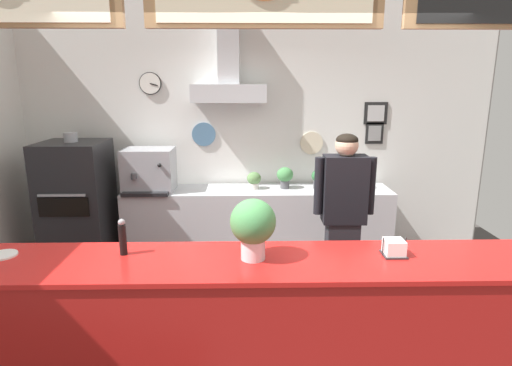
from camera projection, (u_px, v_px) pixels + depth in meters
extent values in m
cube|color=#9E9E99|center=(256.00, 131.00, 5.08)|extent=(5.58, 0.12, 3.04)
cube|color=white|center=(256.00, 132.00, 5.02)|extent=(5.54, 0.01, 3.00)
cylinder|color=black|center=(150.00, 83.00, 4.85)|extent=(0.26, 0.02, 0.26)
cylinder|color=white|center=(150.00, 83.00, 4.84)|extent=(0.24, 0.01, 0.24)
cube|color=black|center=(154.00, 84.00, 4.83)|extent=(0.09, 0.01, 0.04)
cylinder|color=teal|center=(204.00, 134.00, 5.00)|extent=(0.28, 0.02, 0.28)
cylinder|color=beige|center=(312.00, 143.00, 5.05)|extent=(0.27, 0.02, 0.27)
cube|color=black|center=(374.00, 133.00, 5.03)|extent=(0.21, 0.02, 0.25)
cube|color=gray|center=(375.00, 133.00, 5.03)|extent=(0.15, 0.01, 0.18)
cube|color=black|center=(376.00, 113.00, 4.98)|extent=(0.27, 0.02, 0.26)
cube|color=silver|center=(376.00, 113.00, 4.97)|extent=(0.20, 0.01, 0.19)
cube|color=silver|center=(229.00, 93.00, 4.74)|extent=(0.84, 0.35, 0.20)
cube|color=silver|center=(228.00, 42.00, 4.66)|extent=(0.24, 0.24, 0.92)
cube|color=#B21916|center=(265.00, 337.00, 2.69)|extent=(4.41, 0.58, 1.01)
cube|color=red|center=(265.00, 262.00, 2.57)|extent=(4.50, 0.61, 0.03)
cube|color=silver|center=(258.00, 226.00, 4.94)|extent=(3.05, 0.56, 0.90)
cube|color=#9FA1A5|center=(258.00, 249.00, 5.01)|extent=(2.90, 0.52, 0.02)
cube|color=#232326|center=(78.00, 208.00, 4.65)|extent=(0.68, 0.67, 1.47)
cube|color=black|center=(64.00, 207.00, 4.29)|extent=(0.51, 0.02, 0.20)
cube|color=#A3A5AD|center=(61.00, 195.00, 4.24)|extent=(0.48, 0.02, 0.02)
cylinder|color=#A3A5AD|center=(71.00, 137.00, 4.46)|extent=(0.14, 0.14, 0.10)
cube|color=#232328|center=(341.00, 267.00, 3.87)|extent=(0.29, 0.20, 0.88)
cube|color=black|center=(345.00, 189.00, 3.70)|extent=(0.38, 0.23, 0.60)
cylinder|color=black|center=(371.00, 186.00, 3.69)|extent=(0.08, 0.08, 0.51)
cylinder|color=black|center=(319.00, 186.00, 3.69)|extent=(0.08, 0.08, 0.51)
sphere|color=#D8AD8E|center=(347.00, 145.00, 3.61)|extent=(0.20, 0.20, 0.20)
ellipsoid|color=black|center=(347.00, 140.00, 3.60)|extent=(0.19, 0.19, 0.11)
cube|color=#A3A5AD|center=(149.00, 170.00, 4.74)|extent=(0.56, 0.42, 0.48)
cylinder|color=#4C4C51|center=(134.00, 176.00, 4.51)|extent=(0.06, 0.06, 0.06)
cube|color=black|center=(145.00, 194.00, 4.55)|extent=(0.50, 0.10, 0.04)
sphere|color=black|center=(159.00, 165.00, 4.50)|extent=(0.04, 0.04, 0.04)
cylinder|color=beige|center=(254.00, 186.00, 4.85)|extent=(0.11, 0.11, 0.07)
ellipsoid|color=#5B844C|center=(254.00, 178.00, 4.83)|extent=(0.16, 0.16, 0.15)
cylinder|color=beige|center=(360.00, 185.00, 4.88)|extent=(0.11, 0.11, 0.07)
ellipsoid|color=#47894C|center=(361.00, 177.00, 4.86)|extent=(0.18, 0.18, 0.16)
cylinder|color=#4C4C51|center=(285.00, 184.00, 4.87)|extent=(0.11, 0.11, 0.10)
ellipsoid|color=#47894C|center=(285.00, 174.00, 4.84)|extent=(0.19, 0.19, 0.17)
cylinder|color=#4C4C51|center=(318.00, 184.00, 4.86)|extent=(0.10, 0.10, 0.10)
ellipsoid|color=#2D6638|center=(318.00, 176.00, 4.83)|extent=(0.15, 0.15, 0.14)
cube|color=#262628|center=(393.00, 254.00, 2.63)|extent=(0.14, 0.14, 0.01)
cylinder|color=#262628|center=(383.00, 247.00, 2.62)|extent=(0.01, 0.01, 0.12)
cylinder|color=#262628|center=(405.00, 246.00, 2.62)|extent=(0.01, 0.01, 0.12)
cube|color=white|center=(394.00, 247.00, 2.62)|extent=(0.12, 0.12, 0.10)
cylinder|color=black|center=(123.00, 240.00, 2.62)|extent=(0.05, 0.05, 0.20)
sphere|color=gray|center=(121.00, 222.00, 2.60)|extent=(0.04, 0.04, 0.04)
cylinder|color=silver|center=(253.00, 248.00, 2.57)|extent=(0.15, 0.15, 0.14)
cylinder|color=gray|center=(253.00, 255.00, 2.58)|extent=(0.14, 0.14, 0.05)
ellipsoid|color=#47894C|center=(253.00, 222.00, 2.53)|extent=(0.28, 0.28, 0.28)
cylinder|color=white|center=(2.00, 255.00, 2.62)|extent=(0.17, 0.17, 0.01)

